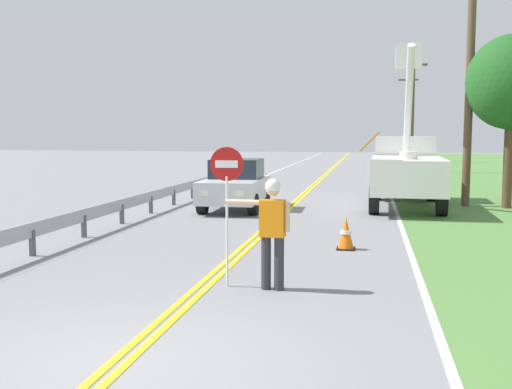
{
  "coord_description": "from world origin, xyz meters",
  "views": [
    {
      "loc": [
        2.69,
        -5.93,
        2.54
      ],
      "look_at": [
        0.22,
        6.96,
        1.2
      ],
      "focal_mm": 41.55,
      "sensor_mm": 36.0,
      "label": 1
    }
  ],
  "objects_px": {
    "stop_sign_paddle": "(227,185)",
    "utility_pole_near": "(470,75)",
    "utility_bucket_truck": "(406,166)",
    "oncoming_sedan_nearest": "(236,185)",
    "utility_pole_far": "(408,116)",
    "roadside_tree_verge": "(512,83)",
    "utility_pole_mid": "(412,112)",
    "flagger_worker": "(272,226)",
    "traffic_cone_lead": "(346,234)"
  },
  "relations": [
    {
      "from": "oncoming_sedan_nearest",
      "to": "utility_pole_mid",
      "type": "bearing_deg",
      "value": 71.46
    },
    {
      "from": "oncoming_sedan_nearest",
      "to": "utility_pole_mid",
      "type": "distance_m",
      "value": 22.7
    },
    {
      "from": "utility_pole_far",
      "to": "utility_bucket_truck",
      "type": "bearing_deg",
      "value": -93.46
    },
    {
      "from": "flagger_worker",
      "to": "utility_pole_far",
      "type": "bearing_deg",
      "value": 84.0
    },
    {
      "from": "traffic_cone_lead",
      "to": "roadside_tree_verge",
      "type": "xyz_separation_m",
      "value": [
        5.16,
        8.48,
        3.93
      ]
    },
    {
      "from": "utility_pole_mid",
      "to": "roadside_tree_verge",
      "type": "xyz_separation_m",
      "value": [
        1.95,
        -19.2,
        0.25
      ]
    },
    {
      "from": "utility_pole_far",
      "to": "traffic_cone_lead",
      "type": "relative_size",
      "value": 11.51
    },
    {
      "from": "traffic_cone_lead",
      "to": "utility_bucket_truck",
      "type": "bearing_deg",
      "value": 78.34
    },
    {
      "from": "utility_bucket_truck",
      "to": "utility_pole_far",
      "type": "distance_m",
      "value": 34.63
    },
    {
      "from": "utility_bucket_truck",
      "to": "traffic_cone_lead",
      "type": "relative_size",
      "value": 9.82
    },
    {
      "from": "stop_sign_paddle",
      "to": "roadside_tree_verge",
      "type": "distance_m",
      "value": 14.21
    },
    {
      "from": "flagger_worker",
      "to": "utility_bucket_truck",
      "type": "height_order",
      "value": "utility_bucket_truck"
    },
    {
      "from": "utility_pole_far",
      "to": "utility_pole_mid",
      "type": "bearing_deg",
      "value": -92.38
    },
    {
      "from": "utility_pole_mid",
      "to": "roadside_tree_verge",
      "type": "height_order",
      "value": "utility_pole_mid"
    },
    {
      "from": "stop_sign_paddle",
      "to": "utility_bucket_truck",
      "type": "relative_size",
      "value": 0.34
    },
    {
      "from": "stop_sign_paddle",
      "to": "utility_pole_near",
      "type": "distance_m",
      "value": 13.95
    },
    {
      "from": "utility_pole_far",
      "to": "roadside_tree_verge",
      "type": "xyz_separation_m",
      "value": [
        1.32,
        -34.48,
        0.06
      ]
    },
    {
      "from": "flagger_worker",
      "to": "traffic_cone_lead",
      "type": "relative_size",
      "value": 2.61
    },
    {
      "from": "utility_pole_near",
      "to": "utility_pole_far",
      "type": "relative_size",
      "value": 1.1
    },
    {
      "from": "stop_sign_paddle",
      "to": "utility_pole_near",
      "type": "relative_size",
      "value": 0.26
    },
    {
      "from": "utility_pole_near",
      "to": "roadside_tree_verge",
      "type": "xyz_separation_m",
      "value": [
        1.31,
        -0.31,
        -0.33
      ]
    },
    {
      "from": "flagger_worker",
      "to": "utility_pole_far",
      "type": "relative_size",
      "value": 0.23
    },
    {
      "from": "utility_bucket_truck",
      "to": "oncoming_sedan_nearest",
      "type": "bearing_deg",
      "value": -159.38
    },
    {
      "from": "utility_pole_near",
      "to": "utility_pole_mid",
      "type": "relative_size",
      "value": 1.15
    },
    {
      "from": "flagger_worker",
      "to": "utility_pole_near",
      "type": "xyz_separation_m",
      "value": [
        4.91,
        12.47,
        3.55
      ]
    },
    {
      "from": "utility_bucket_truck",
      "to": "roadside_tree_verge",
      "type": "height_order",
      "value": "roadside_tree_verge"
    },
    {
      "from": "oncoming_sedan_nearest",
      "to": "roadside_tree_verge",
      "type": "relative_size",
      "value": 0.7
    },
    {
      "from": "oncoming_sedan_nearest",
      "to": "utility_pole_mid",
      "type": "relative_size",
      "value": 0.54
    },
    {
      "from": "utility_bucket_truck",
      "to": "utility_pole_near",
      "type": "height_order",
      "value": "utility_pole_near"
    },
    {
      "from": "oncoming_sedan_nearest",
      "to": "roadside_tree_verge",
      "type": "bearing_deg",
      "value": 13.09
    },
    {
      "from": "utility_pole_far",
      "to": "traffic_cone_lead",
      "type": "height_order",
      "value": "utility_pole_far"
    },
    {
      "from": "roadside_tree_verge",
      "to": "stop_sign_paddle",
      "type": "bearing_deg",
      "value": -120.0
    },
    {
      "from": "utility_pole_near",
      "to": "traffic_cone_lead",
      "type": "height_order",
      "value": "utility_pole_near"
    },
    {
      "from": "stop_sign_paddle",
      "to": "traffic_cone_lead",
      "type": "relative_size",
      "value": 3.33
    },
    {
      "from": "utility_pole_mid",
      "to": "roadside_tree_verge",
      "type": "relative_size",
      "value": 1.3
    },
    {
      "from": "oncoming_sedan_nearest",
      "to": "roadside_tree_verge",
      "type": "height_order",
      "value": "roadside_tree_verge"
    },
    {
      "from": "stop_sign_paddle",
      "to": "utility_pole_mid",
      "type": "bearing_deg",
      "value": 80.87
    },
    {
      "from": "flagger_worker",
      "to": "oncoming_sedan_nearest",
      "type": "relative_size",
      "value": 0.44
    },
    {
      "from": "utility_pole_mid",
      "to": "utility_pole_far",
      "type": "distance_m",
      "value": 15.3
    },
    {
      "from": "stop_sign_paddle",
      "to": "utility_bucket_truck",
      "type": "bearing_deg",
      "value": 73.54
    },
    {
      "from": "utility_bucket_truck",
      "to": "utility_pole_near",
      "type": "distance_m",
      "value": 3.81
    },
    {
      "from": "utility_bucket_truck",
      "to": "utility_pole_mid",
      "type": "bearing_deg",
      "value": 85.68
    },
    {
      "from": "utility_bucket_truck",
      "to": "utility_pole_far",
      "type": "height_order",
      "value": "utility_pole_far"
    },
    {
      "from": "utility_bucket_truck",
      "to": "utility_pole_mid",
      "type": "height_order",
      "value": "utility_pole_mid"
    },
    {
      "from": "flagger_worker",
      "to": "utility_pole_mid",
      "type": "distance_m",
      "value": 31.79
    },
    {
      "from": "utility_pole_mid",
      "to": "traffic_cone_lead",
      "type": "bearing_deg",
      "value": -96.6
    },
    {
      "from": "utility_pole_near",
      "to": "traffic_cone_lead",
      "type": "xyz_separation_m",
      "value": [
        -3.85,
        -8.79,
        -4.26
      ]
    },
    {
      "from": "utility_bucket_truck",
      "to": "utility_pole_mid",
      "type": "distance_m",
      "value": 19.4
    },
    {
      "from": "utility_bucket_truck",
      "to": "utility_pole_far",
      "type": "bearing_deg",
      "value": 86.54
    },
    {
      "from": "utility_bucket_truck",
      "to": "flagger_worker",
      "type": "bearing_deg",
      "value": -103.01
    }
  ]
}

